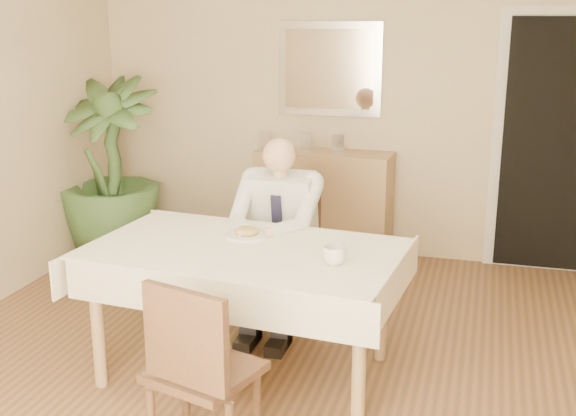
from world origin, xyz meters
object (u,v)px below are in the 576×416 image
(chair_far, at_px, (288,246))
(seated_man, at_px, (275,228))
(potted_palm, at_px, (109,169))
(chair_near, at_px, (197,366))
(dining_table, at_px, (244,262))
(coffee_mug, at_px, (334,256))
(sideboard, at_px, (324,204))

(chair_far, bearing_deg, seated_man, -84.04)
(potted_palm, bearing_deg, chair_far, -23.56)
(chair_near, xyz_separation_m, potted_palm, (-1.84, 2.56, 0.24))
(dining_table, distance_m, chair_far, 0.90)
(chair_near, relative_size, potted_palm, 0.61)
(coffee_mug, distance_m, potted_palm, 2.89)
(chair_near, xyz_separation_m, seated_man, (-0.10, 1.51, 0.18))
(dining_table, relative_size, sideboard, 1.62)
(potted_palm, bearing_deg, dining_table, -43.18)
(dining_table, height_order, sideboard, sideboard)
(chair_far, height_order, chair_near, chair_near)
(potted_palm, bearing_deg, coffee_mug, -37.82)
(chair_near, xyz_separation_m, coffee_mug, (0.44, 0.78, 0.29))
(dining_table, xyz_separation_m, chair_far, (-0.00, 0.88, -0.19))
(chair_near, distance_m, sideboard, 3.06)
(sideboard, xyz_separation_m, potted_palm, (-1.70, -0.50, 0.30))
(chair_near, bearing_deg, seated_man, 110.30)
(chair_far, bearing_deg, potted_palm, 162.40)
(chair_near, distance_m, seated_man, 1.52)
(chair_far, xyz_separation_m, potted_palm, (-1.75, 0.76, 0.27))
(dining_table, relative_size, chair_far, 2.10)
(coffee_mug, height_order, potted_palm, potted_palm)
(chair_far, distance_m, sideboard, 1.26)
(seated_man, xyz_separation_m, sideboard, (-0.04, 1.54, -0.24))
(seated_man, bearing_deg, chair_near, -86.28)
(seated_man, height_order, potted_palm, potted_palm)
(coffee_mug, height_order, sideboard, sideboard)
(chair_far, xyz_separation_m, sideboard, (-0.04, 1.26, -0.03))
(dining_table, relative_size, seated_man, 1.45)
(chair_near, distance_m, coffee_mug, 0.94)
(chair_far, bearing_deg, dining_table, -84.04)
(dining_table, height_order, coffee_mug, coffee_mug)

